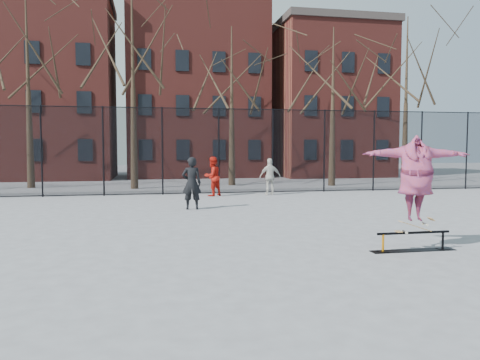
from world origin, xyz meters
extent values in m
plane|color=slate|center=(0.00, 0.00, 0.00)|extent=(100.00, 100.00, 0.00)
cube|color=black|center=(3.46, 0.20, 0.01)|extent=(1.86, 0.28, 0.01)
cylinder|color=orange|center=(2.77, 0.20, 0.19)|extent=(0.05, 0.05, 0.38)
cylinder|color=black|center=(4.15, 0.20, 0.19)|extent=(0.05, 0.05, 0.38)
cylinder|color=black|center=(3.46, 0.20, 0.38)|extent=(1.64, 0.05, 0.05)
imported|color=#693E9B|center=(3.49, 0.20, 1.39)|extent=(2.28, 1.14, 1.79)
imported|color=black|center=(-0.53, 7.67, 0.92)|extent=(0.70, 0.49, 1.84)
imported|color=red|center=(0.76, 12.00, 0.88)|extent=(1.08, 1.03, 1.75)
imported|color=beige|center=(3.42, 12.00, 0.84)|extent=(0.99, 0.42, 1.67)
cylinder|color=black|center=(-6.60, 13.00, 2.00)|extent=(0.07, 0.07, 4.00)
cylinder|color=black|center=(-4.00, 13.00, 2.00)|extent=(0.07, 0.07, 4.00)
cylinder|color=black|center=(-1.40, 13.00, 2.00)|extent=(0.07, 0.07, 4.00)
cylinder|color=black|center=(1.20, 13.00, 2.00)|extent=(0.07, 0.07, 4.00)
cylinder|color=black|center=(3.80, 13.00, 2.00)|extent=(0.07, 0.07, 4.00)
cylinder|color=black|center=(6.40, 13.00, 2.00)|extent=(0.07, 0.07, 4.00)
cylinder|color=black|center=(9.00, 13.00, 2.00)|extent=(0.07, 0.07, 4.00)
cylinder|color=black|center=(11.60, 13.00, 2.00)|extent=(0.07, 0.07, 4.00)
cylinder|color=black|center=(14.20, 13.00, 2.00)|extent=(0.07, 0.07, 4.00)
cube|color=black|center=(0.00, 13.00, 2.00)|extent=(34.00, 0.01, 4.00)
cylinder|color=black|center=(0.00, 13.00, 3.96)|extent=(34.00, 0.04, 0.04)
cone|color=black|center=(-8.50, 17.80, 2.31)|extent=(0.40, 0.40, 4.62)
cone|color=black|center=(-3.00, 16.50, 2.31)|extent=(0.40, 0.40, 4.62)
cone|color=black|center=(2.50, 17.80, 2.31)|extent=(0.40, 0.40, 4.62)
cone|color=black|center=(8.00, 16.50, 2.31)|extent=(0.40, 0.40, 4.62)
cone|color=black|center=(13.50, 17.80, 2.31)|extent=(0.40, 0.40, 4.62)
cube|color=maroon|center=(-9.00, 26.00, 6.00)|extent=(9.00, 7.00, 12.00)
cube|color=maroon|center=(1.50, 26.00, 6.50)|extent=(10.00, 7.00, 13.00)
cube|color=maroon|center=(11.50, 26.00, 5.50)|extent=(8.00, 7.00, 11.00)
camera|label=1|loc=(-1.94, -8.63, 2.17)|focal=35.00mm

